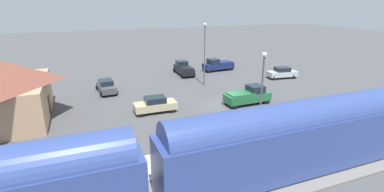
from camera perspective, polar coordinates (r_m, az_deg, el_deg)
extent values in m
plane|color=#4C4C4F|center=(33.28, 6.15, -1.81)|extent=(200.00, 200.00, 0.00)
cube|color=slate|center=(23.04, 22.95, -12.66)|extent=(4.80, 70.00, 0.18)
cube|color=#59544C|center=(22.55, 24.28, -13.11)|extent=(0.10, 70.00, 0.12)
cube|color=#59544C|center=(23.39, 21.77, -11.58)|extent=(0.10, 70.00, 0.12)
cube|color=#B7B2A8|center=(25.56, 16.74, -8.61)|extent=(3.20, 46.00, 0.30)
cube|color=#33478C|center=(20.78, 19.55, -9.22)|extent=(2.90, 19.01, 3.70)
cube|color=gold|center=(21.89, 16.98, -8.38)|extent=(0.04, 17.49, 0.36)
cylinder|color=#33478C|center=(20.07, 20.08, -4.77)|extent=(2.75, 18.25, 2.76)
cube|color=tan|center=(33.66, -33.03, -0.99)|extent=(10.64, 7.45, 3.94)
pyramid|color=brown|center=(32.94, -33.95, 4.04)|extent=(11.44, 8.25, 2.18)
cube|color=#4C3323|center=(33.34, -26.48, -1.75)|extent=(1.10, 0.08, 2.10)
cylinder|color=#333338|center=(27.10, 20.97, -6.16)|extent=(0.22, 0.22, 0.85)
cylinder|color=#2D72B7|center=(26.81, 21.14, -4.72)|extent=(0.36, 0.36, 0.62)
sphere|color=tan|center=(26.66, 21.25, -3.87)|extent=(0.24, 0.24, 0.24)
cube|color=#236638|center=(33.80, 10.96, -0.22)|extent=(2.08, 5.44, 0.92)
cube|color=#19232D|center=(34.11, 12.49, 1.40)|extent=(1.76, 1.77, 0.84)
cylinder|color=black|center=(35.80, 13.02, -0.09)|extent=(0.22, 0.76, 0.76)
cylinder|color=black|center=(34.51, 14.68, -0.91)|extent=(0.22, 0.76, 0.76)
cylinder|color=black|center=(33.54, 7.05, -1.00)|extent=(0.22, 0.76, 0.76)
cylinder|color=black|center=(32.15, 8.57, -1.93)|extent=(0.22, 0.76, 0.76)
cube|color=#236638|center=(33.13, 9.66, 0.49)|extent=(1.93, 3.01, 0.20)
cube|color=black|center=(46.75, -1.64, 5.26)|extent=(5.47, 2.16, 0.92)
cube|color=#19232D|center=(47.52, -2.04, 6.55)|extent=(1.79, 1.79, 0.84)
cylinder|color=black|center=(48.61, -3.39, 5.18)|extent=(0.22, 0.76, 0.76)
cylinder|color=black|center=(49.11, -1.46, 5.34)|extent=(0.22, 0.76, 0.76)
cylinder|color=black|center=(44.61, -1.83, 4.01)|extent=(0.22, 0.76, 0.76)
cylinder|color=black|center=(45.15, 0.25, 4.19)|extent=(0.22, 0.76, 0.76)
cube|color=black|center=(45.75, -1.28, 5.69)|extent=(3.04, 1.97, 0.20)
cube|color=navy|center=(49.85, 5.25, 6.01)|extent=(2.34, 5.53, 0.92)
cube|color=#19232D|center=(49.16, 4.24, 6.91)|extent=(1.84, 1.85, 0.84)
cylinder|color=black|center=(48.17, 3.56, 5.06)|extent=(0.22, 0.76, 0.76)
cylinder|color=black|center=(49.64, 2.58, 5.47)|extent=(0.22, 0.76, 0.76)
cylinder|color=black|center=(50.38, 7.85, 5.51)|extent=(0.22, 0.76, 0.76)
cylinder|color=black|center=(51.78, 6.80, 5.90)|extent=(0.22, 0.76, 0.76)
cube|color=navy|center=(50.23, 6.20, 6.72)|extent=(2.07, 3.09, 0.20)
cube|color=#C6B284|center=(31.02, -7.32, -1.96)|extent=(1.92, 4.53, 0.76)
cube|color=#19232D|center=(30.79, -7.37, -0.74)|extent=(1.66, 2.19, 0.64)
cylinder|color=black|center=(30.11, -10.07, -3.51)|extent=(0.22, 0.68, 0.68)
cylinder|color=black|center=(31.58, -10.63, -2.50)|extent=(0.22, 0.68, 0.68)
cylinder|color=black|center=(30.84, -3.86, -2.72)|extent=(0.22, 0.68, 0.68)
cylinder|color=black|center=(32.28, -4.70, -1.77)|extent=(0.22, 0.68, 0.68)
cube|color=silver|center=(46.77, 17.47, 4.27)|extent=(2.40, 4.70, 0.76)
cube|color=#19232D|center=(46.61, 17.55, 5.10)|extent=(1.88, 2.35, 0.64)
cylinder|color=black|center=(48.41, 18.66, 4.14)|extent=(0.22, 0.68, 0.68)
cylinder|color=black|center=(47.12, 19.69, 3.66)|extent=(0.22, 0.68, 0.68)
cylinder|color=black|center=(46.66, 15.13, 3.97)|extent=(0.22, 0.68, 0.68)
cylinder|color=black|center=(45.33, 16.11, 3.47)|extent=(0.22, 0.68, 0.68)
cube|color=#47494F|center=(39.03, -16.70, 1.65)|extent=(4.64, 2.20, 0.76)
cube|color=#19232D|center=(38.84, -16.80, 2.64)|extent=(2.29, 1.79, 0.64)
cylinder|color=black|center=(37.66, -14.99, 0.61)|extent=(0.22, 0.68, 0.68)
cylinder|color=black|center=(37.41, -17.37, 0.27)|extent=(0.22, 0.68, 0.68)
cylinder|color=black|center=(40.87, -16.00, 1.90)|extent=(0.22, 0.68, 0.68)
cylinder|color=black|center=(40.64, -18.20, 1.59)|extent=(0.22, 0.68, 0.68)
cylinder|color=#515156|center=(26.38, 13.64, 0.25)|extent=(0.16, 0.16, 6.88)
sphere|color=#EAE5C6|center=(25.52, 14.25, 8.00)|extent=(0.44, 0.44, 0.44)
cylinder|color=#515156|center=(40.17, 2.51, 7.89)|extent=(0.16, 0.16, 8.27)
sphere|color=#EAE5C6|center=(39.62, 2.60, 14.04)|extent=(0.44, 0.44, 0.44)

